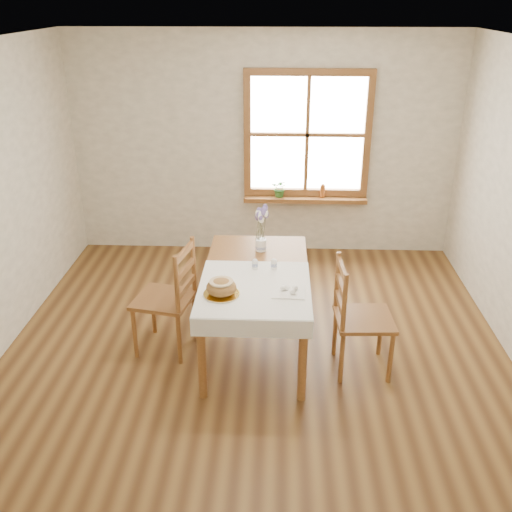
{
  "coord_description": "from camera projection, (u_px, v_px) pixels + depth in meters",
  "views": [
    {
      "loc": [
        0.18,
        -4.09,
        2.93
      ],
      "look_at": [
        0.0,
        0.3,
        0.9
      ],
      "focal_mm": 40.0,
      "sensor_mm": 36.0,
      "label": 1
    }
  ],
  "objects": [
    {
      "name": "pepper_shaker",
      "position": [
        274.0,
        264.0,
        4.91
      ],
      "size": [
        0.07,
        0.07,
        0.1
      ],
      "primitive_type": "cylinder",
      "rotation": [
        0.0,
        0.0,
        -0.34
      ],
      "color": "white",
      "rests_on": "table_linen"
    },
    {
      "name": "potted_plant",
      "position": [
        280.0,
        190.0,
        6.78
      ],
      "size": [
        0.25,
        0.26,
        0.17
      ],
      "primitive_type": "imported",
      "rotation": [
        0.0,
        0.0,
        -0.32
      ],
      "color": "#306829",
      "rests_on": "window_sill"
    },
    {
      "name": "window",
      "position": [
        307.0,
        134.0,
        6.56
      ],
      "size": [
        1.46,
        0.08,
        1.46
      ],
      "color": "#93592D",
      "rests_on": "ground"
    },
    {
      "name": "amber_bottle",
      "position": [
        323.0,
        191.0,
        6.76
      ],
      "size": [
        0.07,
        0.07,
        0.17
      ],
      "primitive_type": "cylinder",
      "rotation": [
        0.0,
        0.0,
        0.16
      ],
      "color": "#A5531E",
      "rests_on": "window_sill"
    },
    {
      "name": "eggs",
      "position": [
        289.0,
        289.0,
        4.52
      ],
      "size": [
        0.21,
        0.19,
        0.04
      ],
      "primitive_type": null,
      "rotation": [
        0.0,
        0.0,
        -0.05
      ],
      "color": "white",
      "rests_on": "egg_napkin"
    },
    {
      "name": "salt_shaker",
      "position": [
        255.0,
        264.0,
        4.91
      ],
      "size": [
        0.05,
        0.05,
        0.09
      ],
      "primitive_type": "cylinder",
      "rotation": [
        0.0,
        0.0,
        -0.07
      ],
      "color": "white",
      "rests_on": "table_linen"
    },
    {
      "name": "flower_vase",
      "position": [
        261.0,
        246.0,
        5.27
      ],
      "size": [
        0.12,
        0.12,
        0.11
      ],
      "primitive_type": "cylinder",
      "rotation": [
        0.0,
        0.0,
        -0.23
      ],
      "color": "white",
      "rests_on": "dining_table"
    },
    {
      "name": "dining_table",
      "position": [
        256.0,
        281.0,
        4.94
      ],
      "size": [
        0.9,
        1.6,
        0.75
      ],
      "color": "#93592D",
      "rests_on": "ground"
    },
    {
      "name": "chair_right",
      "position": [
        364.0,
        317.0,
        4.7
      ],
      "size": [
        0.51,
        0.49,
        1.0
      ],
      "primitive_type": null,
      "rotation": [
        0.0,
        0.0,
        1.62
      ],
      "color": "#93592D",
      "rests_on": "ground"
    },
    {
      "name": "ground",
      "position": [
        255.0,
        364.0,
        4.94
      ],
      "size": [
        5.0,
        5.0,
        0.0
      ],
      "primitive_type": "plane",
      "color": "brown",
      "rests_on": "ground"
    },
    {
      "name": "table_linen",
      "position": [
        254.0,
        288.0,
        4.62
      ],
      "size": [
        0.91,
        0.99,
        0.01
      ],
      "primitive_type": "cube",
      "color": "white",
      "rests_on": "dining_table"
    },
    {
      "name": "bread_loaf",
      "position": [
        221.0,
        286.0,
        4.47
      ],
      "size": [
        0.24,
        0.24,
        0.13
      ],
      "primitive_type": "ellipsoid",
      "color": "#A4733A",
      "rests_on": "bread_plate"
    },
    {
      "name": "lavender_bouquet",
      "position": [
        261.0,
        223.0,
        5.18
      ],
      "size": [
        0.18,
        0.18,
        0.34
      ],
      "primitive_type": null,
      "color": "#645393",
      "rests_on": "flower_vase"
    },
    {
      "name": "bread_plate",
      "position": [
        222.0,
        294.0,
        4.5
      ],
      "size": [
        0.34,
        0.34,
        0.01
      ],
      "primitive_type": "cylinder",
      "rotation": [
        0.0,
        0.0,
        0.24
      ],
      "color": "white",
      "rests_on": "table_linen"
    },
    {
      "name": "window_sill",
      "position": [
        305.0,
        199.0,
        6.81
      ],
      "size": [
        1.46,
        0.2,
        0.05
      ],
      "color": "#93592D",
      "rests_on": "ground"
    },
    {
      "name": "room_walls",
      "position": [
        254.0,
        174.0,
        4.23
      ],
      "size": [
        4.6,
        5.1,
        2.65
      ],
      "color": "white",
      "rests_on": "ground"
    },
    {
      "name": "egg_napkin",
      "position": [
        289.0,
        292.0,
        4.53
      ],
      "size": [
        0.27,
        0.24,
        0.01
      ],
      "primitive_type": "cube",
      "rotation": [
        0.0,
        0.0,
        -0.05
      ],
      "color": "white",
      "rests_on": "table_linen"
    },
    {
      "name": "chair_left",
      "position": [
        164.0,
        297.0,
        4.98
      ],
      "size": [
        0.58,
        0.57,
        1.03
      ],
      "primitive_type": null,
      "rotation": [
        0.0,
        0.0,
        -1.77
      ],
      "color": "#93592D",
      "rests_on": "ground"
    }
  ]
}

